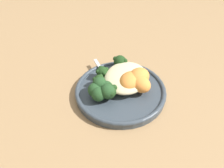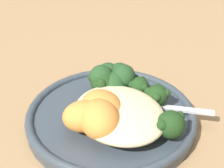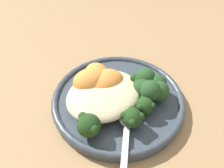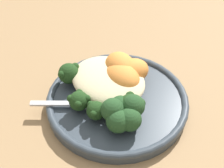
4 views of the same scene
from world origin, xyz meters
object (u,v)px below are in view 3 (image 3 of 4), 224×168
object	(u,v)px
broccoli_stalk_2	(135,101)
sweet_potato_chunk_0	(91,82)
quinoa_mound	(104,94)
broccoli_stalk_3	(137,83)
sweet_potato_chunk_1	(98,75)
sweet_potato_chunk_2	(105,83)
kale_tuft	(151,86)
spoon	(127,123)
broccoli_stalk_1	(126,109)
plate	(118,99)
broccoli_stalk_0	(94,118)

from	to	relation	value
broccoli_stalk_2	sweet_potato_chunk_0	distance (m)	0.08
quinoa_mound	broccoli_stalk_3	size ratio (longest dim) A/B	1.51
sweet_potato_chunk_0	sweet_potato_chunk_1	distance (m)	0.02
sweet_potato_chunk_2	kale_tuft	bearing A→B (deg)	-45.63
broccoli_stalk_3	spoon	distance (m)	0.08
quinoa_mound	broccoli_stalk_3	xyz separation A→B (m)	(0.06, -0.02, 0.00)
kale_tuft	broccoli_stalk_2	bearing A→B (deg)	-177.49
broccoli_stalk_1	sweet_potato_chunk_0	size ratio (longest dim) A/B	1.85
sweet_potato_chunk_2	spoon	size ratio (longest dim) A/B	0.74
plate	kale_tuft	world-z (taller)	kale_tuft
quinoa_mound	sweet_potato_chunk_1	size ratio (longest dim) A/B	2.33
broccoli_stalk_0	sweet_potato_chunk_1	size ratio (longest dim) A/B	1.96
sweet_potato_chunk_1	broccoli_stalk_1	bearing A→B (deg)	-96.80
broccoli_stalk_1	kale_tuft	distance (m)	0.06
sweet_potato_chunk_2	spoon	world-z (taller)	sweet_potato_chunk_2
broccoli_stalk_2	kale_tuft	distance (m)	0.04
spoon	plate	bearing A→B (deg)	-162.24
broccoli_stalk_2	spoon	distance (m)	0.04
sweet_potato_chunk_1	kale_tuft	size ratio (longest dim) A/B	0.89
broccoli_stalk_0	broccoli_stalk_2	distance (m)	0.08
broccoli_stalk_2	kale_tuft	xyz separation A→B (m)	(0.04, 0.00, 0.01)
plate	quinoa_mound	world-z (taller)	quinoa_mound
broccoli_stalk_1	sweet_potato_chunk_2	distance (m)	0.06
plate	sweet_potato_chunk_0	world-z (taller)	sweet_potato_chunk_0
broccoli_stalk_3	broccoli_stalk_1	bearing A→B (deg)	-116.43
kale_tuft	spoon	distance (m)	0.08
broccoli_stalk_0	broccoli_stalk_3	bearing A→B (deg)	158.76
broccoli_stalk_2	sweet_potato_chunk_2	world-z (taller)	sweet_potato_chunk_2
quinoa_mound	sweet_potato_chunk_2	xyz separation A→B (m)	(0.01, 0.02, 0.01)
plate	broccoli_stalk_2	size ratio (longest dim) A/B	2.02
broccoli_stalk_1	broccoli_stalk_2	bearing A→B (deg)	117.34
plate	broccoli_stalk_3	bearing A→B (deg)	-17.45
sweet_potato_chunk_2	broccoli_stalk_2	bearing A→B (deg)	-73.34
quinoa_mound	broccoli_stalk_1	size ratio (longest dim) A/B	1.13
broccoli_stalk_1	broccoli_stalk_3	bearing A→B (deg)	137.48
plate	broccoli_stalk_0	xyz separation A→B (m)	(-0.07, -0.02, 0.03)
broccoli_stalk_1	sweet_potato_chunk_1	bearing A→B (deg)	-170.07
quinoa_mound	broccoli_stalk_2	distance (m)	0.05
broccoli_stalk_3	sweet_potato_chunk_1	world-z (taller)	same
quinoa_mound	broccoli_stalk_0	xyz separation A→B (m)	(-0.04, -0.03, -0.00)
plate	quinoa_mound	distance (m)	0.04
broccoli_stalk_1	kale_tuft	world-z (taller)	kale_tuft
sweet_potato_chunk_0	sweet_potato_chunk_2	world-z (taller)	sweet_potato_chunk_0
broccoli_stalk_3	sweet_potato_chunk_0	distance (m)	0.08
broccoli_stalk_0	sweet_potato_chunk_2	world-z (taller)	sweet_potato_chunk_2
broccoli_stalk_3	spoon	bearing A→B (deg)	-111.25
sweet_potato_chunk_0	broccoli_stalk_1	bearing A→B (deg)	-81.86
kale_tuft	broccoli_stalk_0	bearing A→B (deg)	174.08
plate	broccoli_stalk_0	world-z (taller)	broccoli_stalk_0
spoon	broccoli_stalk_1	bearing A→B (deg)	-171.85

